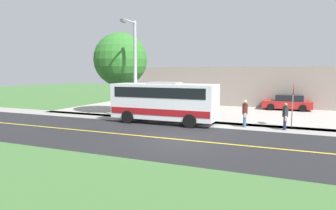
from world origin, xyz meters
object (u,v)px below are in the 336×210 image
at_px(pedestrian_waiting, 245,112).
at_px(parked_car_near, 287,103).
at_px(commercial_building, 249,85).
at_px(street_light_pole, 134,66).
at_px(pedestrian_with_bags, 285,115).
at_px(tree_curbside, 120,60).
at_px(stop_sign, 293,97).
at_px(shuttle_bus_front, 164,101).

bearing_deg(pedestrian_waiting, parked_car_near, 166.33).
distance_m(pedestrian_waiting, commercial_building, 16.48).
bearing_deg(street_light_pole, parked_car_near, 134.79).
height_order(pedestrian_with_bags, commercial_building, commercial_building).
height_order(parked_car_near, tree_curbside, tree_curbside).
distance_m(pedestrian_with_bags, street_light_pole, 10.99).
relative_size(street_light_pole, tree_curbside, 1.06).
xyz_separation_m(stop_sign, commercial_building, (-15.30, -4.61, 0.09)).
bearing_deg(pedestrian_waiting, street_light_pole, -88.70).
height_order(pedestrian_waiting, tree_curbside, tree_curbside).
bearing_deg(parked_car_near, pedestrian_waiting, -13.67).
distance_m(shuttle_bus_front, street_light_pole, 3.60).
xyz_separation_m(pedestrian_waiting, parked_car_near, (-10.32, 2.51, -0.27)).
bearing_deg(shuttle_bus_front, pedestrian_with_bags, 94.05).
height_order(pedestrian_with_bags, pedestrian_waiting, pedestrian_waiting).
height_order(stop_sign, commercial_building, commercial_building).
bearing_deg(commercial_building, shuttle_bus_front, -12.44).
distance_m(pedestrian_with_bags, stop_sign, 1.56).
bearing_deg(pedestrian_with_bags, tree_curbside, -100.13).
relative_size(pedestrian_with_bags, stop_sign, 0.58).
bearing_deg(parked_car_near, shuttle_bus_front, -36.27).
height_order(pedestrian_waiting, commercial_building, commercial_building).
distance_m(pedestrian_with_bags, tree_curbside, 13.98).
bearing_deg(street_light_pole, shuttle_bus_front, 81.20).
distance_m(shuttle_bus_front, stop_sign, 8.52).
bearing_deg(stop_sign, pedestrian_waiting, -69.82).
bearing_deg(shuttle_bus_front, tree_curbside, -118.83).
relative_size(tree_curbside, commercial_building, 0.30).
bearing_deg(shuttle_bus_front, pedestrian_waiting, 96.06).
relative_size(pedestrian_waiting, stop_sign, 0.61).
bearing_deg(tree_curbside, pedestrian_with_bags, 79.87).
distance_m(shuttle_bus_front, pedestrian_waiting, 5.56).
xyz_separation_m(pedestrian_waiting, street_light_pole, (0.18, -8.08, 3.10)).
bearing_deg(street_light_pole, pedestrian_waiting, 91.30).
bearing_deg(pedestrian_with_bags, stop_sign, 159.09).
bearing_deg(tree_curbside, parked_car_near, 120.89).
distance_m(pedestrian_waiting, parked_car_near, 10.63).
xyz_separation_m(street_light_pole, commercial_building, (-16.53, 6.32, -2.01)).
relative_size(stop_sign, street_light_pole, 0.39).
distance_m(pedestrian_waiting, tree_curbside, 11.67).
bearing_deg(stop_sign, shuttle_bus_front, -78.94).
height_order(stop_sign, street_light_pole, street_light_pole).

